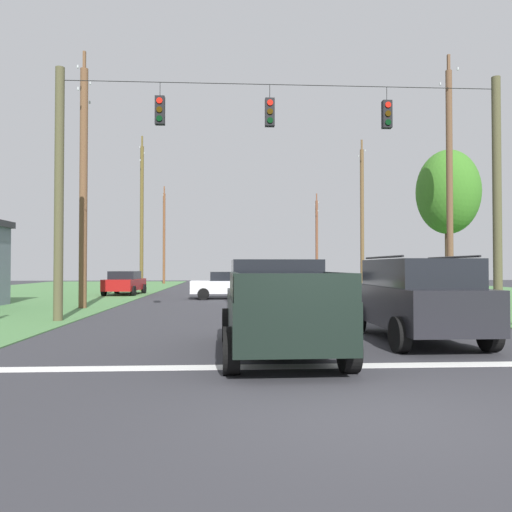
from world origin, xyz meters
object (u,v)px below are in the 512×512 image
at_px(suv_black, 416,297).
at_px(tree_roadside_right, 448,193).
at_px(distant_car_crossing_white, 229,285).
at_px(utility_pole_far_left, 83,183).
at_px(utility_pole_far_right, 362,218).
at_px(utility_pole_distant_left, 164,237).
at_px(utility_pole_distant_right, 142,214).
at_px(overhead_signal_span, 282,184).
at_px(utility_pole_mid_right, 450,184).
at_px(utility_pole_near_left, 317,239).
at_px(pickup_truck, 277,307).
at_px(distant_car_oncoming, 125,283).

xyz_separation_m(suv_black, tree_roadside_right, (6.73, 13.05, 4.54)).
bearing_deg(distant_car_crossing_white, utility_pole_far_left, -135.28).
xyz_separation_m(utility_pole_far_right, utility_pole_distant_left, (-16.82, 16.09, -0.52)).
bearing_deg(utility_pole_far_right, utility_pole_far_left, -137.20).
xyz_separation_m(utility_pole_far_right, utility_pole_far_left, (-16.33, -15.12, -0.07)).
bearing_deg(utility_pole_distant_right, overhead_signal_span, -67.99).
height_order(utility_pole_distant_right, tree_roadside_right, utility_pole_distant_right).
bearing_deg(utility_pole_mid_right, utility_pole_far_left, -178.33).
bearing_deg(utility_pole_near_left, utility_pole_far_left, -116.42).
height_order(overhead_signal_span, tree_roadside_right, overhead_signal_span).
height_order(utility_pole_mid_right, utility_pole_far_right, utility_pole_mid_right).
height_order(pickup_truck, tree_roadside_right, tree_roadside_right).
relative_size(distant_car_crossing_white, utility_pole_near_left, 0.44).
bearing_deg(utility_pole_mid_right, overhead_signal_span, -146.38).
bearing_deg(tree_roadside_right, utility_pole_mid_right, -112.97).
distance_m(distant_car_oncoming, utility_pole_far_left, 11.45).
bearing_deg(overhead_signal_span, utility_pole_far_left, 147.84).
relative_size(utility_pole_mid_right, utility_pole_distant_right, 1.02).
bearing_deg(distant_car_oncoming, utility_pole_far_right, 15.63).
bearing_deg(suv_black, utility_pole_mid_right, 61.69).
height_order(pickup_truck, utility_pole_far_left, utility_pole_far_left).
relative_size(distant_car_crossing_white, utility_pole_distant_right, 0.38).
distance_m(utility_pole_distant_right, tree_roadside_right, 21.30).
distance_m(distant_car_crossing_white, utility_pole_distant_right, 11.96).
bearing_deg(overhead_signal_span, utility_pole_far_right, 67.75).
bearing_deg(tree_roadside_right, utility_pole_distant_right, 145.72).
bearing_deg(utility_pole_distant_right, utility_pole_far_left, -89.70).
xyz_separation_m(pickup_truck, distant_car_oncoming, (-7.60, 21.99, -0.18)).
bearing_deg(suv_black, utility_pole_far_right, 77.56).
distance_m(suv_black, utility_pole_distant_left, 42.87).
distance_m(distant_car_oncoming, utility_pole_distant_left, 21.17).
xyz_separation_m(suv_black, utility_pole_far_right, (5.53, 25.08, 4.45)).
xyz_separation_m(pickup_truck, tree_roadside_right, (10.26, 14.62, 4.64)).
height_order(utility_pole_near_left, utility_pole_far_left, utility_pole_far_left).
bearing_deg(utility_pole_far_left, utility_pole_distant_left, 90.91).
xyz_separation_m(utility_pole_mid_right, utility_pole_near_left, (-0.50, 31.57, -0.81)).
xyz_separation_m(distant_car_crossing_white, utility_pole_far_left, (-6.31, -6.25, 4.65)).
bearing_deg(suv_black, distant_car_crossing_white, 105.45).
distance_m(utility_pole_distant_right, utility_pole_distant_left, 16.14).
xyz_separation_m(pickup_truck, utility_pole_distant_right, (-7.34, 26.61, 4.73)).
height_order(distant_car_oncoming, tree_roadside_right, tree_roadside_right).
distance_m(utility_pole_far_left, tree_roadside_right, 17.79).
distance_m(utility_pole_near_left, utility_pole_distant_right, 23.34).
bearing_deg(utility_pole_far_right, tree_roadside_right, -84.32).
height_order(utility_pole_mid_right, utility_pole_distant_left, utility_pole_mid_right).
bearing_deg(utility_pole_near_left, suv_black, -96.96).
distance_m(distant_car_oncoming, utility_pole_far_right, 17.94).
relative_size(overhead_signal_span, utility_pole_distant_right, 1.33).
height_order(utility_pole_mid_right, utility_pole_near_left, utility_pole_mid_right).
distance_m(pickup_truck, utility_pole_near_left, 44.60).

